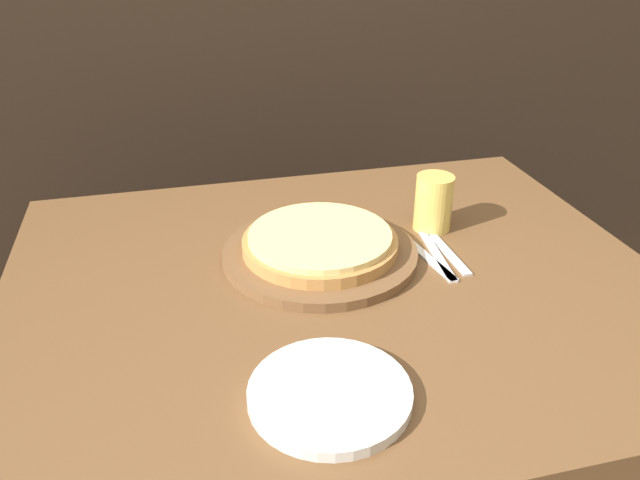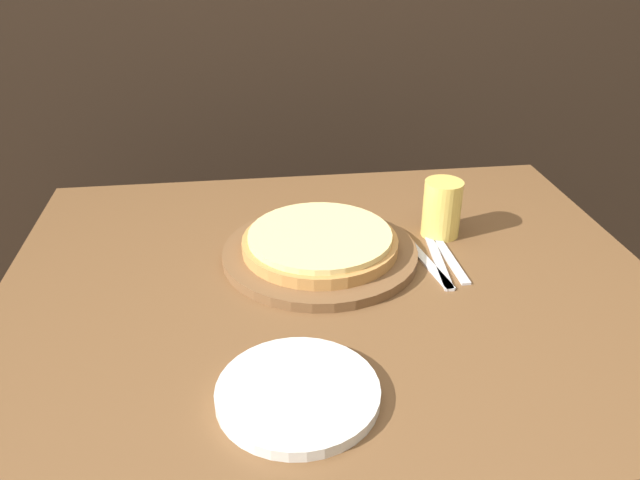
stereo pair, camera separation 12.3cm
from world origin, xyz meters
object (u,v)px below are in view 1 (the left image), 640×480
Objects in this scene: beer_glass at (434,200)px; dinner_knife at (436,253)px; spoon at (447,252)px; pizza_on_board at (320,247)px; dinner_plate at (330,393)px; fork at (424,255)px.

beer_glass reaches higher than dinner_knife.
beer_glass reaches higher than spoon.
pizza_on_board is 1.64× the size of dinner_plate.
spoon is at bearing 0.00° from dinner_knife.
spoon is (0.03, 0.00, 0.00)m from dinner_knife.
dinner_plate is 1.09× the size of fork.
fork is at bearing -118.94° from beer_glass.
pizza_on_board is 0.26m from spoon.
dinner_knife is at bearing -108.14° from beer_glass.
pizza_on_board is at bearing 78.11° from dinner_plate.
pizza_on_board is 1.78× the size of dinner_knife.
pizza_on_board is 2.09× the size of spoon.
dinner_knife is (0.23, -0.04, -0.02)m from pizza_on_board.
fork and dinner_knife have the same top height.
beer_glass is at bearing 84.17° from spoon.
pizza_on_board reaches higher than dinner_knife.
spoon is (0.26, -0.04, -0.02)m from pizza_on_board.
dinner_plate is 0.47m from dinner_knife.
dinner_plate is 1.09× the size of dinner_knife.
beer_glass is 0.51× the size of dinner_plate.
spoon is at bearing -95.83° from beer_glass.
fork is at bearing 180.00° from spoon.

